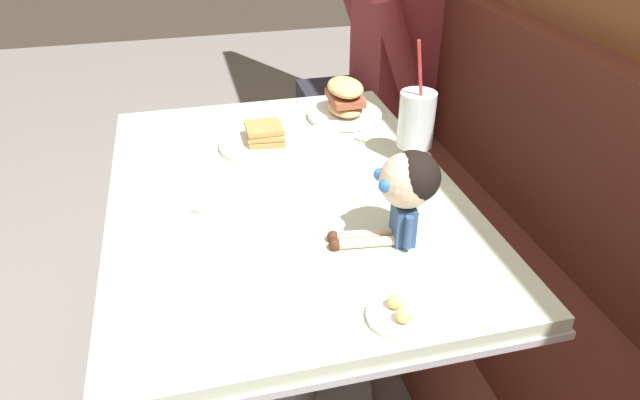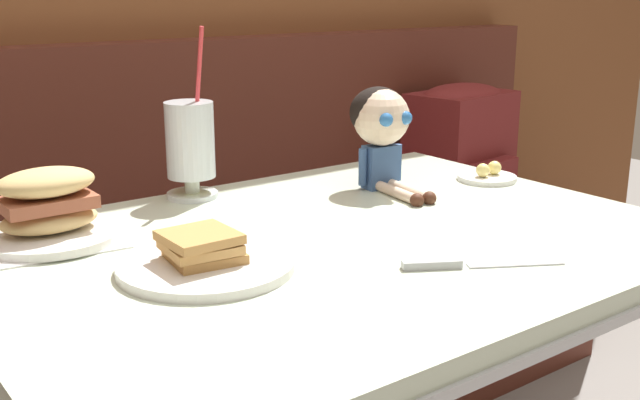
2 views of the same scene
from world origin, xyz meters
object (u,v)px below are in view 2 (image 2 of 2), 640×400
(milkshake_glass, at_px, (190,144))
(butter_saucer, at_px, (487,176))
(seated_doll, at_px, (381,123))
(backpack, at_px, (461,151))
(toast_plate, at_px, (205,260))
(butter_knife, at_px, (455,264))
(sandwich_plate, at_px, (49,212))

(milkshake_glass, relative_size, butter_saucer, 2.63)
(butter_saucer, relative_size, seated_doll, 0.54)
(butter_saucer, height_order, backpack, backpack)
(milkshake_glass, bearing_deg, toast_plate, -114.97)
(toast_plate, xyz_separation_m, seated_doll, (0.49, 0.20, 0.11))
(butter_knife, xyz_separation_m, backpack, (0.87, 0.81, -0.09))
(sandwich_plate, height_order, butter_knife, sandwich_plate)
(milkshake_glass, xyz_separation_m, butter_knife, (0.12, -0.56, -0.10))
(toast_plate, xyz_separation_m, milkshake_glass, (0.17, 0.35, 0.09))
(toast_plate, distance_m, backpack, 1.32)
(butter_knife, height_order, seated_doll, seated_doll)
(backpack, bearing_deg, sandwich_plate, -164.86)
(milkshake_glass, xyz_separation_m, backpack, (1.00, 0.25, -0.18))
(butter_knife, bearing_deg, toast_plate, 145.01)
(toast_plate, distance_m, butter_saucer, 0.72)
(toast_plate, height_order, sandwich_plate, sandwich_plate)
(sandwich_plate, bearing_deg, milkshake_glass, 18.20)
(butter_knife, xyz_separation_m, seated_doll, (0.21, 0.40, 0.12))
(toast_plate, bearing_deg, butter_knife, -34.99)
(butter_saucer, distance_m, butter_knife, 0.53)
(toast_plate, xyz_separation_m, butter_knife, (0.29, -0.20, -0.01))
(butter_saucer, distance_m, backpack, 0.68)
(milkshake_glass, bearing_deg, sandwich_plate, -161.80)
(toast_plate, bearing_deg, sandwich_plate, 117.13)
(butter_knife, bearing_deg, butter_saucer, 36.79)
(sandwich_plate, distance_m, butter_knife, 0.62)
(milkshake_glass, xyz_separation_m, sandwich_plate, (-0.30, -0.10, -0.05))
(butter_saucer, bearing_deg, sandwich_plate, 170.38)
(toast_plate, xyz_separation_m, butter_saucer, (0.71, 0.11, -0.01))
(milkshake_glass, relative_size, butter_knife, 1.48)
(butter_saucer, bearing_deg, backpack, 47.48)
(butter_saucer, xyz_separation_m, butter_knife, (-0.42, -0.32, -0.00))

